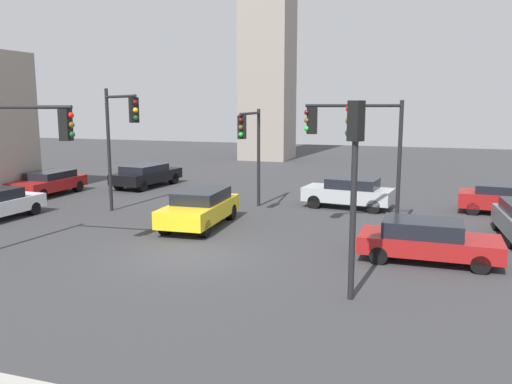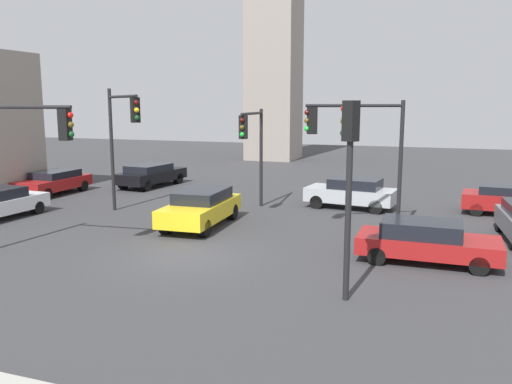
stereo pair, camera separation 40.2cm
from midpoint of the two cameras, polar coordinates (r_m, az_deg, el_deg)
ground_plane at (r=17.80m, az=-6.84°, el=-6.94°), size 97.25×97.25×0.00m
traffic_light_0 at (r=20.46m, az=11.52°, el=5.76°), size 3.48×2.08×5.18m
traffic_light_1 at (r=24.06m, az=0.10°, el=5.85°), size 0.59×3.67×4.79m
traffic_light_2 at (r=23.66m, az=-13.91°, el=6.91°), size 3.37×2.95×5.73m
traffic_light_3 at (r=13.34m, az=10.93°, el=3.08°), size 0.49×0.43×5.12m
traffic_light_4 at (r=18.73m, az=-23.66°, el=4.75°), size 3.74×0.56×5.27m
car_0 at (r=32.76m, az=-11.03°, el=1.90°), size 2.55×5.00×1.37m
car_1 at (r=25.87m, az=10.81°, el=-0.06°), size 4.42×2.31×1.47m
car_3 at (r=26.61m, az=26.27°, el=-0.74°), size 4.25×2.21×1.36m
car_4 at (r=21.86m, az=-5.47°, el=-1.63°), size 2.18×4.84×1.51m
car_6 at (r=31.41m, az=-20.80°, el=1.06°), size 1.91×4.47×1.32m
car_7 at (r=17.77m, az=18.62°, el=-5.05°), size 4.41×1.93×1.35m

